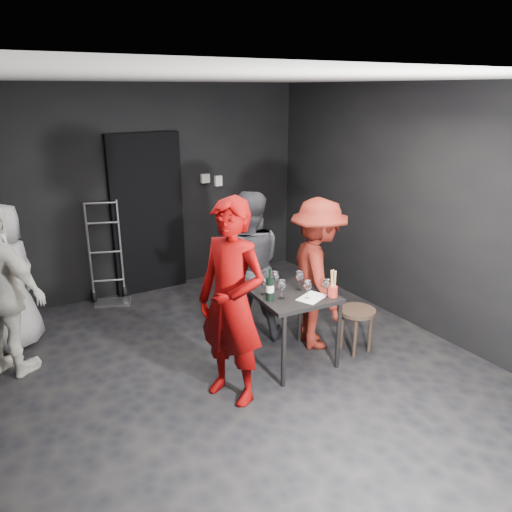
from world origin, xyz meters
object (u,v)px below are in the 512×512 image
bystander_cream (1,283)px  breadstick_cup (333,284)px  server_red (231,282)px  man_maroon (318,270)px  hand_truck (110,284)px  bystander_grey (7,275)px  tasting_table (293,302)px  stool (357,317)px  wine_bottle (270,288)px  woman_black (248,260)px

bystander_cream → breadstick_cup: (2.69, -1.48, -0.05)m
server_red → man_maroon: server_red is taller
hand_truck → bystander_grey: bystander_grey is taller
man_maroon → bystander_grey: size_ratio=1.04×
hand_truck → tasting_table: size_ratio=1.75×
stool → bystander_cream: size_ratio=0.25×
bystander_grey → wine_bottle: size_ratio=5.28×
woman_black → wine_bottle: woman_black is taller
tasting_table → bystander_cream: bearing=153.3°
man_maroon → hand_truck: bearing=54.0°
bystander_cream → bystander_grey: 0.57m
tasting_table → stool: 0.76m
hand_truck → woman_black: 2.13m
server_red → bystander_grey: 2.52m
tasting_table → breadstick_cup: size_ratio=2.65×
tasting_table → breadstick_cup: 0.44m
hand_truck → stool: 3.20m
server_red → wine_bottle: 0.57m
bystander_cream → wine_bottle: (2.13, -1.25, -0.06)m
man_maroon → bystander_cream: (-2.84, 1.04, 0.08)m
breadstick_cup → server_red: bearing=177.1°
bystander_grey → tasting_table: bearing=99.6°
hand_truck → server_red: size_ratio=0.60×
tasting_table → wine_bottle: size_ratio=2.44×
tasting_table → man_maroon: size_ratio=0.44×
stool → woman_black: (-0.80, 0.87, 0.50)m
hand_truck → stool: size_ratio=2.79×
man_maroon → breadstick_cup: (-0.16, -0.44, 0.03)m
tasting_table → server_red: bearing=-165.1°
hand_truck → man_maroon: (1.58, -2.27, 0.61)m
tasting_table → stool: (0.70, -0.16, -0.27)m
wine_bottle → bystander_grey: bearing=138.7°
man_maroon → bystander_cream: bystander_cream is taller
woman_black → bystander_cream: 2.37m
server_red → bystander_cream: bearing=-155.7°
wine_bottle → breadstick_cup: (0.56, -0.23, 0.01)m
stool → server_red: 1.65m
bystander_grey → stool: bearing=104.3°
stool → man_maroon: bearing=129.1°
tasting_table → bystander_cream: size_ratio=0.40×
server_red → wine_bottle: (0.50, 0.18, -0.22)m
tasting_table → man_maroon: man_maroon is taller
stool → man_maroon: size_ratio=0.28×
hand_truck → tasting_table: bearing=-44.8°
hand_truck → woman_black: (1.05, -1.73, 0.66)m
man_maroon → tasting_table: bearing=131.8°
hand_truck → tasting_table: 2.73m
server_red → man_maroon: size_ratio=1.29×
bystander_cream → wine_bottle: size_ratio=6.03×
stool → bystander_cream: bearing=156.2°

